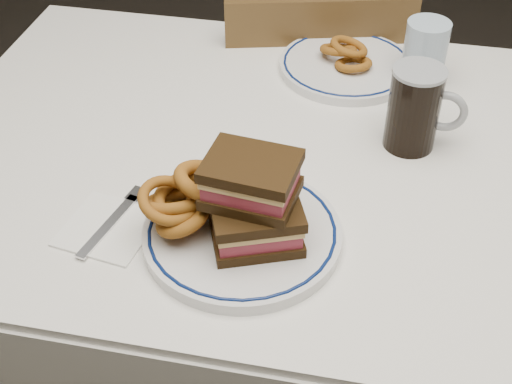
% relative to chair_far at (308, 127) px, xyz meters
% --- Properties ---
extents(dining_table, '(1.27, 0.87, 0.75)m').
position_rel_chair_far_xyz_m(dining_table, '(0.04, -0.48, 0.18)').
color(dining_table, silver).
rests_on(dining_table, floor).
extents(chair_far, '(0.48, 0.48, 0.85)m').
position_rel_chair_far_xyz_m(chair_far, '(0.00, 0.00, 0.00)').
color(chair_far, '#422B15').
rests_on(chair_far, floor).
extents(main_plate, '(0.29, 0.29, 0.02)m').
position_rel_chair_far_xyz_m(main_plate, '(-0.01, -0.70, 0.30)').
color(main_plate, silver).
rests_on(main_plate, dining_table).
extents(reuben_sandwich, '(0.15, 0.14, 0.13)m').
position_rel_chair_far_xyz_m(reuben_sandwich, '(0.01, -0.71, 0.37)').
color(reuben_sandwich, black).
rests_on(reuben_sandwich, main_plate).
extents(onion_rings_main, '(0.15, 0.13, 0.12)m').
position_rel_chair_far_xyz_m(onion_rings_main, '(-0.09, -0.70, 0.35)').
color(onion_rings_main, brown).
rests_on(onion_rings_main, main_plate).
extents(ketchup_ramekin, '(0.06, 0.06, 0.03)m').
position_rel_chair_far_xyz_m(ketchup_ramekin, '(-0.05, -0.60, 0.33)').
color(ketchup_ramekin, silver).
rests_on(ketchup_ramekin, main_plate).
extents(beer_mug, '(0.13, 0.09, 0.14)m').
position_rel_chair_far_xyz_m(beer_mug, '(0.22, -0.42, 0.36)').
color(beer_mug, black).
rests_on(beer_mug, dining_table).
extents(water_glass, '(0.08, 0.08, 0.13)m').
position_rel_chair_far_xyz_m(water_glass, '(0.23, -0.22, 0.35)').
color(water_glass, '#A7BED7').
rests_on(water_glass, dining_table).
extents(far_plate, '(0.26, 0.26, 0.02)m').
position_rel_chair_far_xyz_m(far_plate, '(0.09, -0.20, 0.30)').
color(far_plate, silver).
rests_on(far_plate, dining_table).
extents(onion_rings_far, '(0.11, 0.11, 0.06)m').
position_rel_chair_far_xyz_m(onion_rings_far, '(0.09, -0.20, 0.32)').
color(onion_rings_far, brown).
rests_on(onion_rings_far, far_plate).
extents(napkin_fork, '(0.14, 0.17, 0.01)m').
position_rel_chair_far_xyz_m(napkin_fork, '(-0.20, -0.72, 0.29)').
color(napkin_fork, white).
rests_on(napkin_fork, dining_table).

